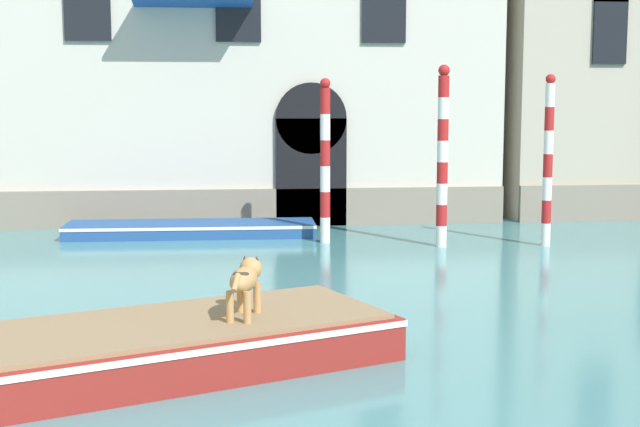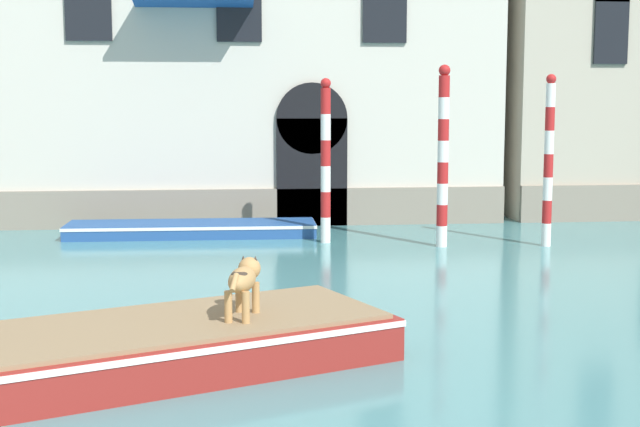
% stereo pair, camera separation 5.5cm
% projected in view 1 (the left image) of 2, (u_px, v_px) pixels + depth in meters
% --- Properties ---
extents(boat_foreground, '(8.56, 5.33, 0.63)m').
position_uv_depth(boat_foreground, '(75.00, 356.00, 11.00)').
color(boat_foreground, maroon).
rests_on(boat_foreground, ground_plane).
extents(dog_on_deck, '(0.52, 1.11, 0.75)m').
position_uv_depth(dog_on_deck, '(245.00, 280.00, 11.75)').
color(dog_on_deck, tan).
rests_on(dog_on_deck, boat_foreground).
extents(boat_moored_near_palazzo, '(6.38, 1.67, 0.35)m').
position_uv_depth(boat_moored_near_palazzo, '(191.00, 229.00, 22.88)').
color(boat_moored_near_palazzo, '#234C8C').
rests_on(boat_moored_near_palazzo, ground_plane).
extents(mooring_pole_0, '(0.25, 0.25, 4.00)m').
position_uv_depth(mooring_pole_0, '(325.00, 160.00, 21.60)').
color(mooring_pole_0, white).
rests_on(mooring_pole_0, ground_plane).
extents(mooring_pole_3, '(0.23, 0.23, 4.08)m').
position_uv_depth(mooring_pole_3, '(548.00, 160.00, 21.09)').
color(mooring_pole_3, white).
rests_on(mooring_pole_3, ground_plane).
extents(mooring_pole_4, '(0.27, 0.27, 4.30)m').
position_uv_depth(mooring_pole_4, '(443.00, 156.00, 20.98)').
color(mooring_pole_4, white).
rests_on(mooring_pole_4, ground_plane).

